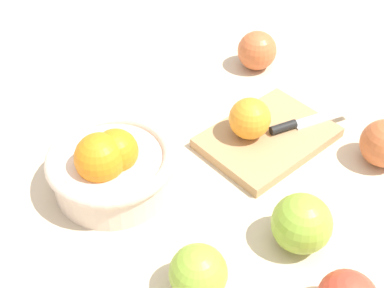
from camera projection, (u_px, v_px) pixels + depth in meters
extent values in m
plane|color=beige|center=(239.00, 183.00, 0.75)|extent=(2.40, 2.40, 0.00)
cylinder|color=beige|center=(113.00, 172.00, 0.73)|extent=(0.17, 0.17, 0.06)
torus|color=beige|center=(111.00, 158.00, 0.71)|extent=(0.18, 0.18, 0.02)
sphere|color=orange|center=(116.00, 151.00, 0.70)|extent=(0.06, 0.06, 0.06)
sphere|color=orange|center=(100.00, 158.00, 0.69)|extent=(0.07, 0.07, 0.07)
cube|color=tan|center=(268.00, 138.00, 0.81)|extent=(0.22, 0.17, 0.02)
sphere|color=orange|center=(250.00, 119.00, 0.78)|extent=(0.06, 0.06, 0.06)
cube|color=silver|center=(323.00, 117.00, 0.83)|extent=(0.11, 0.06, 0.00)
cylinder|color=black|center=(283.00, 127.00, 0.81)|extent=(0.05, 0.03, 0.01)
sphere|color=#CC6638|center=(257.00, 51.00, 0.95)|extent=(0.07, 0.07, 0.07)
sphere|color=#8EB738|center=(198.00, 273.00, 0.60)|extent=(0.07, 0.07, 0.07)
sphere|color=#8EB738|center=(302.00, 223.00, 0.64)|extent=(0.08, 0.08, 0.08)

